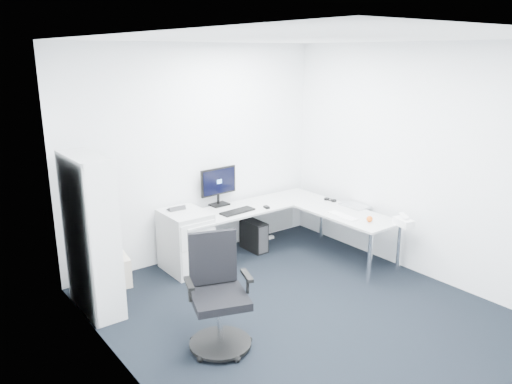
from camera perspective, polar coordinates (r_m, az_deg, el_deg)
ground at (r=5.23m, az=5.80°, el=-13.96°), size 4.20×4.20×0.00m
ceiling at (r=4.55m, az=6.78°, el=17.08°), size 4.20×4.20×0.00m
wall_back at (r=6.36m, az=-6.81°, el=4.43°), size 3.60×0.02×2.70m
wall_left at (r=3.77m, az=-14.22°, el=-3.90°), size 0.02×4.20×2.70m
wall_right at (r=6.06m, az=18.79°, el=3.13°), size 0.02×4.20×2.70m
l_desk at (r=6.38m, az=0.97°, el=-5.04°), size 2.20×1.23×0.64m
drawer_pedestal at (r=6.13m, az=-8.04°, el=-5.57°), size 0.49×0.61×0.75m
bookshelf at (r=5.29m, az=-18.33°, el=-4.64°), size 0.32×0.82×1.63m
task_chair at (r=4.48m, az=-4.21°, el=-11.73°), size 0.74×0.74×1.04m
black_pc_tower at (r=6.73m, az=-0.24°, el=-5.00°), size 0.19×0.42×0.40m
beige_pc_tower at (r=6.01m, az=-15.14°, el=-8.58°), size 0.21×0.37×0.34m
power_strip at (r=7.12m, az=0.96°, el=-5.40°), size 0.32×0.06×0.04m
monitor at (r=6.49m, az=-4.25°, el=0.67°), size 0.55×0.21×0.52m
black_keyboard at (r=6.27m, az=-2.13°, el=-2.23°), size 0.47×0.20×0.02m
mouse at (r=6.43m, az=1.22°, el=-1.74°), size 0.07×0.10×0.03m
desk_phone at (r=6.14m, az=-9.17°, el=-2.22°), size 0.22×0.22×0.15m
laptop at (r=6.60m, az=11.31°, el=-0.50°), size 0.39×0.38×0.27m
white_keyboard at (r=6.20m, az=9.90°, el=-2.70°), size 0.15×0.44×0.01m
headphones at (r=6.82m, az=8.48°, el=-0.81°), size 0.14×0.19×0.05m
orange_fruit at (r=6.05m, az=12.85°, el=-3.03°), size 0.07×0.07×0.07m
tissue_box at (r=6.01m, az=16.50°, el=-3.35°), size 0.19×0.27×0.09m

